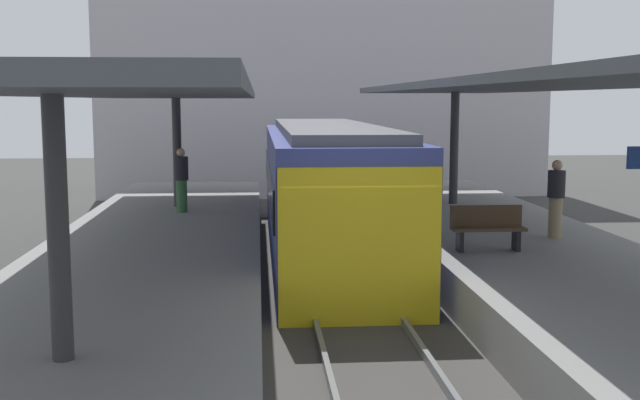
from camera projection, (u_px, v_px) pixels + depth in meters
ground_plane at (351, 317)px, 13.87m from camera, size 80.00×80.00×0.00m
platform_left at (134, 294)px, 13.51m from camera, size 4.40×28.00×1.00m
platform_right at (558, 286)px, 14.11m from camera, size 4.40×28.00×1.00m
track_ballast at (351, 312)px, 13.86m from camera, size 3.20×28.00×0.20m
rail_near_side at (310, 303)px, 13.78m from camera, size 0.08×28.00×0.14m
rail_far_side at (390, 302)px, 13.89m from camera, size 0.08×28.00×0.14m
commuter_train at (327, 191)px, 18.42m from camera, size 2.78×12.12×3.10m
canopy_left at (141, 94)px, 14.45m from camera, size 4.18×21.00×3.09m
canopy_right at (537, 86)px, 15.03m from camera, size 4.18×21.00×3.25m
platform_bench at (487, 226)px, 14.81m from camera, size 1.40×0.41×0.86m
passenger_near_bench at (556, 198)px, 16.11m from camera, size 0.36×0.36×1.64m
passenger_far_end at (181, 179)px, 19.86m from camera, size 0.36×0.36×1.65m
station_building_backdrop at (320, 62)px, 33.03m from camera, size 18.00×6.00×11.00m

